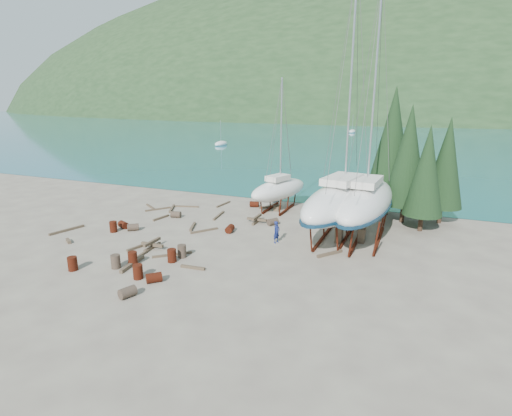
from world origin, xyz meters
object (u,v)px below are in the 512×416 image
at_px(large_sailboat_near, 342,200).
at_px(large_sailboat_far, 365,201).
at_px(worker, 277,232).
at_px(small_sailboat_shore, 279,189).

distance_m(large_sailboat_near, large_sailboat_far, 1.69).
height_order(large_sailboat_far, worker, large_sailboat_far).
xyz_separation_m(large_sailboat_near, small_sailboat_shore, (-7.18, 6.27, -1.10)).
height_order(small_sailboat_shore, worker, small_sailboat_shore).
height_order(large_sailboat_far, small_sailboat_shore, large_sailboat_far).
height_order(large_sailboat_near, worker, large_sailboat_near).
height_order(large_sailboat_near, small_sailboat_shore, large_sailboat_near).
distance_m(large_sailboat_far, small_sailboat_shore, 10.49).
distance_m(small_sailboat_shore, worker, 9.36).
bearing_deg(worker, small_sailboat_shore, 37.35).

